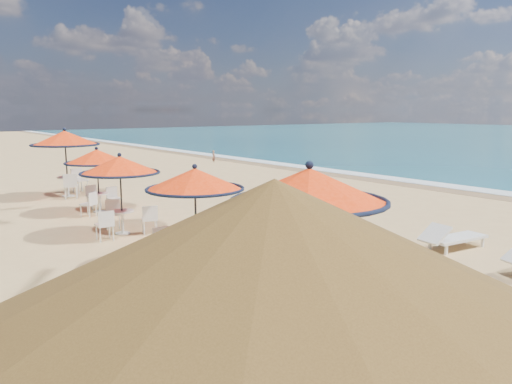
% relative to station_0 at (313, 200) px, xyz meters
% --- Properties ---
extents(ground, '(160.00, 160.00, 0.00)m').
position_rel_station_0_xyz_m(ground, '(5.27, -0.02, -1.95)').
color(ground, tan).
rests_on(ground, ground).
extents(foam_strip, '(1.20, 140.00, 0.04)m').
position_rel_station_0_xyz_m(foam_strip, '(14.57, 9.98, -1.95)').
color(foam_strip, white).
rests_on(foam_strip, ground).
extents(wetsand_band, '(1.40, 140.00, 0.02)m').
position_rel_station_0_xyz_m(wetsand_band, '(13.67, 9.98, -1.95)').
color(wetsand_band, olive).
rests_on(wetsand_band, ground).
extents(station_0, '(2.45, 2.45, 2.56)m').
position_rel_station_0_xyz_m(station_0, '(0.00, 0.00, 0.00)').
color(station_0, black).
rests_on(station_0, ground).
extents(station_1, '(2.11, 2.11, 2.20)m').
position_rel_station_0_xyz_m(station_1, '(0.01, 3.56, -0.34)').
color(station_1, black).
rests_on(station_1, ground).
extents(station_2, '(2.11, 2.11, 2.20)m').
position_rel_station_0_xyz_m(station_2, '(-0.14, 7.16, -0.34)').
color(station_2, black).
rests_on(station_2, ground).
extents(station_3, '(2.06, 2.06, 2.15)m').
position_rel_station_0_xyz_m(station_3, '(0.44, 10.43, -0.38)').
color(station_3, black).
rests_on(station_3, ground).
extents(station_4, '(2.54, 2.54, 2.65)m').
position_rel_station_0_xyz_m(station_4, '(0.60, 14.09, 0.07)').
color(station_4, black).
rests_on(station_4, ground).
extents(lounger_mid, '(1.92, 0.83, 0.67)m').
position_rel_station_0_xyz_m(lounger_mid, '(5.48, 0.86, -1.64)').
color(lounger_mid, silver).
rests_on(lounger_mid, ground).
extents(lounger_far, '(2.01, 1.02, 0.69)m').
position_rel_station_0_xyz_m(lounger_far, '(4.89, 4.21, -1.63)').
color(lounger_far, silver).
rests_on(lounger_far, ground).
extents(palapa, '(3.80, 3.80, 2.90)m').
position_rel_station_0_xyz_m(palapa, '(-3.40, -3.15, 0.49)').
color(palapa, brown).
rests_on(palapa, ground).
extents(person, '(0.22, 0.31, 0.81)m').
position_rel_station_0_xyz_m(person, '(12.00, 21.40, -1.54)').
color(person, '#8D5B48').
rests_on(person, ground).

